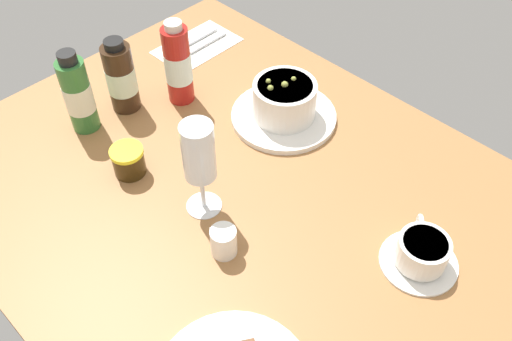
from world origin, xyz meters
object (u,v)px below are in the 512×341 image
porridge_bowl (284,103)px  sauce_bottle_green (78,95)px  cutlery_setting (195,46)px  sauce_bottle_brown (122,77)px  coffee_cup (422,253)px  jam_jar (128,161)px  sauce_bottle_red (178,65)px  wine_glass (199,156)px  creamer_jug (223,241)px

porridge_bowl → sauce_bottle_green: (26.76, 29.57, 4.03)cm
cutlery_setting → sauce_bottle_brown: 25.82cm
sauce_bottle_brown → coffee_cup: bearing=-171.7°
jam_jar → sauce_bottle_brown: sauce_bottle_brown is taller
cutlery_setting → sauce_bottle_brown: sauce_bottle_brown is taller
sauce_bottle_red → sauce_bottle_brown: bearing=57.4°
porridge_bowl → sauce_bottle_green: size_ratio=1.22×
porridge_bowl → wine_glass: 28.80cm
cutlery_setting → jam_jar: jam_jar is taller
porridge_bowl → sauce_bottle_red: 22.88cm
cutlery_setting → sauce_bottle_red: bearing=130.2°
porridge_bowl → jam_jar: (10.21, 30.98, -1.14)cm
creamer_jug → sauce_bottle_green: 42.38cm
wine_glass → sauce_bottle_red: (25.61, -16.51, -3.97)cm
creamer_jug → sauce_bottle_brown: bearing=-15.0°
creamer_jug → wine_glass: (9.53, -4.15, 9.79)cm
wine_glass → sauce_bottle_green: size_ratio=1.07×
cutlery_setting → jam_jar: (-21.85, 35.04, 2.61)cm
sauce_bottle_red → creamer_jug: bearing=149.5°
coffee_cup → wine_glass: (33.57, 16.43, 9.85)cm
jam_jar → sauce_bottle_green: size_ratio=0.35×
jam_jar → sauce_bottle_green: (16.55, -1.41, 5.17)cm
creamer_jug → sauce_bottle_brown: size_ratio=0.36×
wine_glass → jam_jar: 19.11cm
sauce_bottle_red → porridge_bowl: bearing=-152.4°
sauce_bottle_brown → sauce_bottle_red: 11.49cm
sauce_bottle_green → sauce_bottle_brown: size_ratio=1.10×
sauce_bottle_red → cutlery_setting: bearing=-49.8°
coffee_cup → sauce_bottle_green: (66.07, 19.11, 5.31)cm
creamer_jug → porridge_bowl: bearing=-63.8°
cutlery_setting → coffee_cup: (-71.37, 14.51, 2.46)cm
wine_glass → sauce_bottle_brown: bearing=-12.2°
cutlery_setting → creamer_jug: bearing=143.4°
cutlery_setting → wine_glass: 50.38cm
wine_glass → sauce_bottle_green: wine_glass is taller
wine_glass → sauce_bottle_brown: wine_glass is taller
cutlery_setting → creamer_jug: 58.97cm
sauce_bottle_brown → porridge_bowl: bearing=-142.5°
porridge_bowl → jam_jar: bearing=71.8°
cutlery_setting → coffee_cup: bearing=168.5°
porridge_bowl → creamer_jug: porridge_bowl is taller
porridge_bowl → sauce_bottle_brown: size_ratio=1.33×
porridge_bowl → creamer_jug: 34.61cm
porridge_bowl → coffee_cup: bearing=165.1°
wine_glass → creamer_jug: bearing=156.5°
wine_glass → porridge_bowl: bearing=-78.0°
sauce_bottle_brown → sauce_bottle_red: sauce_bottle_red is taller
coffee_cup → jam_jar: same height
porridge_bowl → sauce_bottle_green: 40.08cm
jam_jar → sauce_bottle_red: sauce_bottle_red is taller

